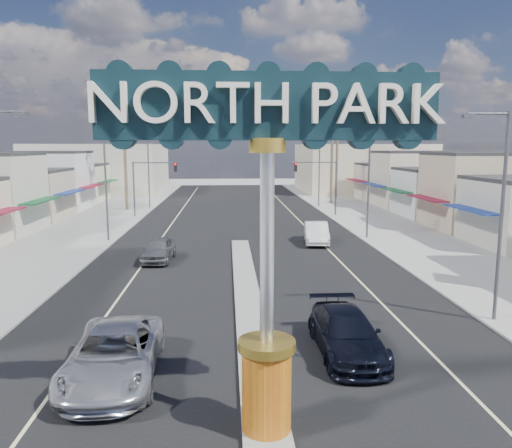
{
  "coord_description": "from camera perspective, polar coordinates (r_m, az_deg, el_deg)",
  "views": [
    {
      "loc": [
        -0.99,
        -10.22,
        7.55
      ],
      "look_at": [
        0.36,
        12.88,
        3.97
      ],
      "focal_mm": 35.0,
      "sensor_mm": 36.0,
      "label": 1
    }
  ],
  "objects": [
    {
      "name": "ground",
      "position": [
        40.94,
        -1.9,
        -1.85
      ],
      "size": [
        160.0,
        160.0,
        0.0
      ],
      "primitive_type": "plane",
      "color": "gray",
      "rests_on": "ground"
    },
    {
      "name": "road",
      "position": [
        40.94,
        -1.9,
        -1.84
      ],
      "size": [
        20.0,
        120.0,
        0.01
      ],
      "primitive_type": "cube",
      "color": "black",
      "rests_on": "ground"
    },
    {
      "name": "median_island",
      "position": [
        25.37,
        -0.96,
        -8.34
      ],
      "size": [
        1.3,
        30.0,
        0.16
      ],
      "primitive_type": "cube",
      "color": "gray",
      "rests_on": "ground"
    },
    {
      "name": "sidewalk_left",
      "position": [
        42.93,
        -20.93,
        -1.85
      ],
      "size": [
        8.0,
        120.0,
        0.12
      ],
      "primitive_type": "cube",
      "color": "gray",
      "rests_on": "ground"
    },
    {
      "name": "sidewalk_right",
      "position": [
        43.58,
        16.84,
        -1.49
      ],
      "size": [
        8.0,
        120.0,
        0.12
      ],
      "primitive_type": "cube",
      "color": "gray",
      "rests_on": "ground"
    },
    {
      "name": "storefront_row_left",
      "position": [
        58.16,
        -26.68,
        3.37
      ],
      "size": [
        12.0,
        42.0,
        6.0
      ],
      "primitive_type": "cube",
      "color": "beige",
      "rests_on": "ground"
    },
    {
      "name": "storefront_row_right",
      "position": [
        58.97,
        21.79,
        3.74
      ],
      "size": [
        12.0,
        42.0,
        6.0
      ],
      "primitive_type": "cube",
      "color": "#B7B29E",
      "rests_on": "ground"
    },
    {
      "name": "backdrop_far_left",
      "position": [
        87.85,
        -17.27,
        6.08
      ],
      "size": [
        20.0,
        20.0,
        8.0
      ],
      "primitive_type": "cube",
      "color": "#B7B29E",
      "rests_on": "ground"
    },
    {
      "name": "backdrop_far_right",
      "position": [
        88.34,
        11.82,
        6.3
      ],
      "size": [
        20.0,
        20.0,
        8.0
      ],
      "primitive_type": "cube",
      "color": "beige",
      "rests_on": "ground"
    },
    {
      "name": "gateway_sign",
      "position": [
        12.35,
        1.29,
        1.24
      ],
      "size": [
        8.2,
        1.5,
        9.15
      ],
      "color": "#B8320E",
      "rests_on": "median_island"
    },
    {
      "name": "traffic_signal_left",
      "position": [
        54.93,
        -11.96,
        5.18
      ],
      "size": [
        5.09,
        0.45,
        6.0
      ],
      "color": "#47474C",
      "rests_on": "ground"
    },
    {
      "name": "traffic_signal_right",
      "position": [
        55.26,
        7.31,
        5.32
      ],
      "size": [
        5.09,
        0.45,
        6.0
      ],
      "color": "#47474C",
      "rests_on": "ground"
    },
    {
      "name": "streetlight_l_mid",
      "position": [
        41.39,
        -16.58,
        4.98
      ],
      "size": [
        2.03,
        0.22,
        9.0
      ],
      "color": "#47474C",
      "rests_on": "ground"
    },
    {
      "name": "streetlight_l_far",
      "position": [
        62.99,
        -12.03,
        6.34
      ],
      "size": [
        2.03,
        0.22,
        9.0
      ],
      "color": "#47474C",
      "rests_on": "ground"
    },
    {
      "name": "streetlight_r_near",
      "position": [
        23.36,
        25.97,
        1.8
      ],
      "size": [
        2.03,
        0.22,
        9.0
      ],
      "color": "#47474C",
      "rests_on": "ground"
    },
    {
      "name": "streetlight_r_mid",
      "position": [
        41.89,
        12.54,
        5.18
      ],
      "size": [
        2.03,
        0.22,
        9.0
      ],
      "color": "#47474C",
      "rests_on": "ground"
    },
    {
      "name": "streetlight_r_far",
      "position": [
        63.31,
        7.1,
        6.47
      ],
      "size": [
        2.03,
        0.22,
        9.0
      ],
      "color": "#47474C",
      "rests_on": "ground"
    },
    {
      "name": "palm_left_far",
      "position": [
        61.54,
        -14.93,
        12.18
      ],
      "size": [
        2.6,
        2.6,
        13.1
      ],
      "color": "brown",
      "rests_on": "ground"
    },
    {
      "name": "palm_right_mid",
      "position": [
        67.75,
        8.75,
        11.27
      ],
      "size": [
        2.6,
        2.6,
        12.1
      ],
      "color": "brown",
      "rests_on": "ground"
    },
    {
      "name": "palm_right_far",
      "position": [
        74.13,
        9.34,
        12.41
      ],
      "size": [
        2.6,
        2.6,
        14.1
      ],
      "color": "brown",
      "rests_on": "ground"
    },
    {
      "name": "suv_left",
      "position": [
        17.45,
        -15.95,
        -14.14
      ],
      "size": [
        3.06,
        6.22,
        1.7
      ],
      "primitive_type": "imported",
      "rotation": [
        0.0,
        0.0,
        0.04
      ],
      "color": "#B3B3B8",
      "rests_on": "ground"
    },
    {
      "name": "suv_right",
      "position": [
        19.02,
        10.3,
        -12.2
      ],
      "size": [
        2.25,
        5.43,
        1.57
      ],
      "primitive_type": "imported",
      "rotation": [
        0.0,
        0.0,
        0.01
      ],
      "color": "black",
      "rests_on": "ground"
    },
    {
      "name": "car_parked_left",
      "position": [
        33.97,
        -11.09,
        -2.87
      ],
      "size": [
        2.08,
        4.69,
        1.57
      ],
      "primitive_type": "imported",
      "rotation": [
        0.0,
        0.0,
        -0.05
      ],
      "color": "#5C5C60",
      "rests_on": "ground"
    },
    {
      "name": "car_parked_right",
      "position": [
        39.75,
        6.9,
        -1.0
      ],
      "size": [
        2.33,
        5.23,
        1.67
      ],
      "primitive_type": "imported",
      "rotation": [
        0.0,
        0.0,
        -0.11
      ],
      "color": "silver",
      "rests_on": "ground"
    }
  ]
}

